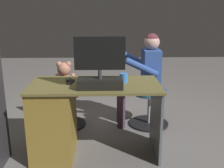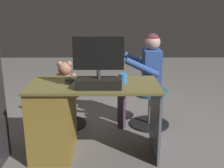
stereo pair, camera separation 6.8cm
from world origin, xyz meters
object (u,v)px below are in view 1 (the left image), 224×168
at_px(computer_mouse, 69,79).
at_px(visitor_chair, 149,104).
at_px(keyboard, 100,80).
at_px(cup, 124,78).
at_px(tv_remote, 71,82).
at_px(desk, 62,117).
at_px(person, 144,73).
at_px(office_chair_teddy, 66,105).
at_px(monitor, 100,73).
at_px(teddy_bear, 64,77).

height_order(computer_mouse, visitor_chair, computer_mouse).
height_order(keyboard, cup, cup).
bearing_deg(computer_mouse, tv_remote, 111.98).
xyz_separation_m(desk, person, (-0.91, -0.69, 0.29)).
bearing_deg(person, office_chair_teddy, -0.36).
distance_m(cup, visitor_chair, 0.91).
bearing_deg(computer_mouse, visitor_chair, -147.78).
xyz_separation_m(monitor, teddy_bear, (0.45, -0.84, -0.25)).
xyz_separation_m(monitor, person, (-0.52, -0.82, -0.20)).
height_order(keyboard, tv_remote, keyboard).
bearing_deg(monitor, tv_remote, -30.44).
bearing_deg(office_chair_teddy, monitor, 118.53).
bearing_deg(cup, computer_mouse, -6.36).
bearing_deg(tv_remote, visitor_chair, -133.41).
relative_size(desk, teddy_bear, 3.55).
height_order(monitor, person, monitor).
bearing_deg(keyboard, desk, 14.51).
distance_m(monitor, person, 0.99).
bearing_deg(cup, teddy_bear, -44.26).
bearing_deg(desk, cup, -176.13).
distance_m(desk, monitor, 0.64).
relative_size(desk, computer_mouse, 13.27).
distance_m(computer_mouse, teddy_bear, 0.63).
height_order(teddy_bear, person, person).
relative_size(tv_remote, office_chair_teddy, 0.31).
bearing_deg(computer_mouse, cup, 173.64).
relative_size(tv_remote, visitor_chair, 0.30).
xyz_separation_m(computer_mouse, teddy_bear, (0.13, -0.60, -0.13)).
bearing_deg(teddy_bear, keyboard, 126.24).
distance_m(tv_remote, person, 1.04).
height_order(keyboard, computer_mouse, computer_mouse).
relative_size(desk, cup, 13.96).
bearing_deg(person, monitor, 57.61).
relative_size(monitor, cup, 5.18).
relative_size(teddy_bear, person, 0.31).
height_order(keyboard, teddy_bear, teddy_bear).
xyz_separation_m(desk, keyboard, (-0.38, -0.10, 0.36)).
bearing_deg(teddy_bear, computer_mouse, 102.24).
relative_size(monitor, person, 0.41).
height_order(monitor, cup, monitor).
relative_size(monitor, visitor_chair, 0.95).
bearing_deg(cup, keyboard, -13.50).
xyz_separation_m(cup, visitor_chair, (-0.38, -0.64, -0.51)).
relative_size(monitor, keyboard, 1.13).
xyz_separation_m(keyboard, person, (-0.53, -0.59, -0.07)).
height_order(cup, tv_remote, cup).
bearing_deg(monitor, keyboard, -88.64).
xyz_separation_m(keyboard, visitor_chair, (-0.61, -0.59, -0.48)).
relative_size(cup, person, 0.08).
bearing_deg(visitor_chair, desk, 34.70).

